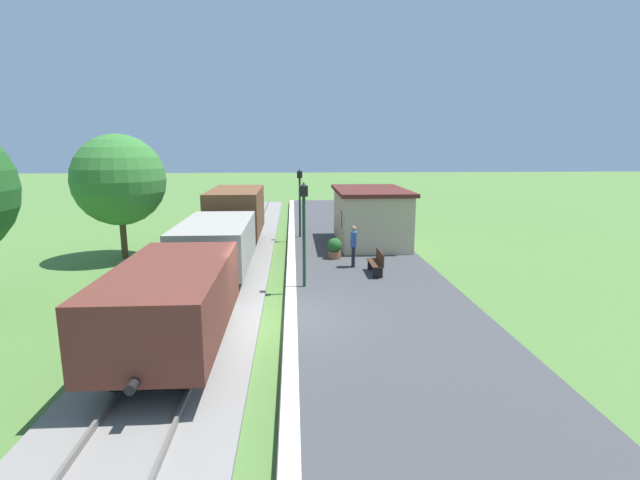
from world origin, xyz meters
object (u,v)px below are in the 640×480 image
Objects in this scene: potted_planter at (335,248)px; lamp_post_near at (304,215)px; freight_train at (218,242)px; tree_trackside_far at (119,180)px; person_waiting at (353,245)px; station_hut at (370,216)px; bench_near_hut at (377,262)px; lamp_post_far at (300,190)px.

lamp_post_near reaches higher than potted_planter.
potted_planter is at bearing 24.72° from freight_train.
person_waiting is at bearing -16.86° from tree_trackside_far.
station_hut is 5.99m from bench_near_hut.
freight_train is 12.93× the size of bench_near_hut.
lamp_post_far is (-1.44, 5.12, 2.08)m from potted_planter.
station_hut is 3.39× the size of person_waiting.
potted_planter is 10.19m from tree_trackside_far.
person_waiting is 3.72m from lamp_post_near.
freight_train reaches higher than potted_planter.
station_hut is at bearing -98.84° from person_waiting.
potted_planter reaches higher than bench_near_hut.
freight_train reaches higher than person_waiting.
potted_planter is (-2.09, -3.23, -0.93)m from station_hut.
person_waiting is 7.14m from lamp_post_far.
station_hut reaches higher than person_waiting.
person_waiting is 11.00m from tree_trackside_far.
potted_planter is at bearing 117.98° from bench_near_hut.
potted_planter is at bearing -9.39° from tree_trackside_far.
tree_trackside_far is (-8.19, 5.74, 0.83)m from lamp_post_near.
lamp_post_far reaches higher than station_hut.
freight_train is 11.35× the size of person_waiting.
bench_near_hut is at bearing -96.57° from station_hut.
lamp_post_near is 9.26m from lamp_post_far.
lamp_post_far is (3.27, 7.29, 1.30)m from freight_train.
bench_near_hut is 1.45m from person_waiting.
potted_planter is 5.71m from lamp_post_far.
station_hut reaches higher than potted_planter.
lamp_post_near is at bearing -90.00° from lamp_post_far.
freight_train is 3.42× the size of tree_trackside_far.
station_hut is at bearing -28.11° from lamp_post_far.
tree_trackside_far is at bearing -156.73° from lamp_post_far.
tree_trackside_far reaches higher than bench_near_hut.
lamp_post_far is at bearing 105.76° from potted_planter.
lamp_post_far is at bearing 90.00° from lamp_post_near.
person_waiting is 0.30× the size of tree_trackside_far.
potted_planter is 4.85m from lamp_post_near.
bench_near_hut is 3.00m from potted_planter.
person_waiting is 1.87× the size of potted_planter.
bench_near_hut is at bearing -62.02° from potted_planter.
station_hut is 8.25m from lamp_post_near.
bench_near_hut is (-0.68, -5.88, -0.93)m from station_hut.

